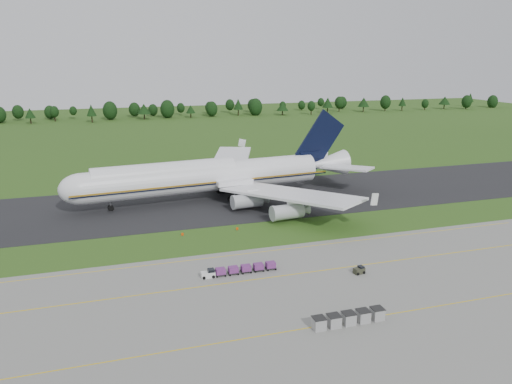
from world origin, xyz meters
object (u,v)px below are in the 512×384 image
object	(u,v)px
baggage_train	(238,270)
utility_cart	(359,271)
aircraft	(211,176)
edge_markers	(210,231)
uld_row	(349,318)

from	to	relation	value
baggage_train	utility_cart	bearing A→B (deg)	-17.20
aircraft	baggage_train	distance (m)	50.42
aircraft	baggage_train	xyz separation A→B (m)	(-5.78, -49.74, -5.86)
utility_cart	edge_markers	distance (m)	36.57
aircraft	uld_row	xyz separation A→B (m)	(5.20, -71.80, -5.71)
uld_row	edge_markers	xyz separation A→B (m)	(-11.23, 45.14, -0.71)
baggage_train	aircraft	bearing A→B (deg)	83.37
aircraft	utility_cart	bearing A→B (deg)	-74.71
utility_cart	uld_row	world-z (taller)	uld_row
aircraft	edge_markers	world-z (taller)	aircraft
uld_row	baggage_train	bearing A→B (deg)	116.47
aircraft	edge_markers	size ratio (longest dim) A/B	6.39
baggage_train	utility_cart	world-z (taller)	baggage_train
edge_markers	uld_row	bearing A→B (deg)	-76.03
baggage_train	utility_cart	size ratio (longest dim) A/B	6.65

